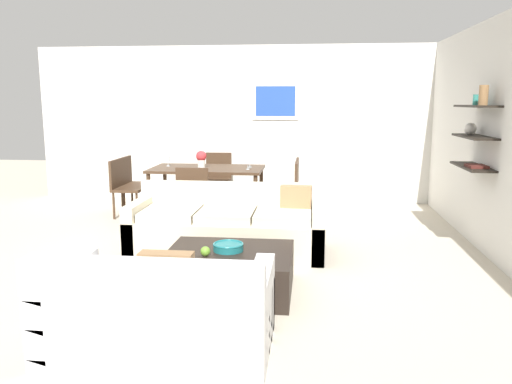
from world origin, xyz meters
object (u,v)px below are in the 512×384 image
Objects in this scene: coffee_table at (229,272)px; apple_on_coffee_table at (205,251)px; decorative_bowl at (228,247)px; dining_chair_head at (218,175)px; dining_chair_left_near at (123,184)px; wine_glass_right_near at (248,161)px; dining_chair_right_far at (290,183)px; dining_table at (207,172)px; dining_chair_right_near at (289,187)px; centerpiece_vase at (201,158)px; loveseat_white at (160,312)px; dining_chair_foot at (194,194)px; dining_chair_left_far at (133,180)px; sofa_beige at (229,228)px; wine_glass_left_far at (168,159)px; wine_glass_right_far at (250,160)px.

apple_on_coffee_table is at bearing -142.60° from coffee_table.
decorative_bowl is 4.06m from dining_chair_head.
wine_glass_right_near reaches higher than dining_chair_left_near.
decorative_bowl is at bearing 46.94° from apple_on_coffee_table.
coffee_table is at bearing -97.18° from dining_chair_right_far.
dining_chair_head is at bearing 90.00° from dining_table.
centerpiece_vase is (-1.34, 0.17, 0.40)m from dining_chair_right_near.
dining_chair_right_far reaches higher than loveseat_white.
dining_chair_foot reaches higher than decorative_bowl.
loveseat_white is at bearing -68.38° from dining_chair_left_far.
sofa_beige is 1.19m from dining_chair_foot.
coffee_table is at bearing -78.19° from dining_chair_head.
coffee_table is 1.33× the size of dining_chair_right_near.
dining_chair_right_far is at bearing 9.80° from dining_table.
dining_chair_left_far is at bearing 111.62° from loveseat_white.
dining_chair_right_near is 4.88× the size of wine_glass_right_near.
dining_chair_left_near is 1.26m from centerpiece_vase.
dining_chair_left_far and dining_chair_head have the same top height.
wine_glass_right_near is (0.65, -0.12, 0.20)m from dining_table.
dining_chair_right_far and dining_chair_right_near have the same top height.
coffee_table is at bearing -57.86° from dining_chair_left_far.
wine_glass_left_far reaches higher than dining_chair_right_far.
dining_chair_foot is 3.35× the size of centerpiece_vase.
apple_on_coffee_table is 4.21m from dining_chair_head.
dining_chair_right_near reaches higher than loveseat_white.
dining_chair_head is 1.07m from wine_glass_left_far.
dining_chair_right_far is at bearing -28.10° from dining_chair_head.
dining_chair_foot is at bearing -129.94° from wine_glass_right_near.
wine_glass_right_near is at bearing 89.65° from sofa_beige.
wine_glass_left_far is (-1.47, 3.20, 0.44)m from decorative_bowl.
sofa_beige is 1.40m from apple_on_coffee_table.
loveseat_white is 1.28m from decorative_bowl.
decorative_bowl is 3.00m from wine_glass_right_near.
coffee_table is at bearing -73.42° from centerpiece_vase.
loveseat_white is 4.25m from wine_glass_right_near.
dining_chair_right_far is at bearing 9.80° from dining_chair_left_near.
coffee_table is 3.60m from dining_chair_left_near.
dining_chair_right_near and dining_chair_left_far have the same top height.
wine_glass_left_far is 1.29m from wine_glass_right_far.
dining_chair_right_near is 0.73m from wine_glass_right_near.
apple_on_coffee_table is at bearing -99.93° from dining_chair_right_far.
dining_table is at bearing -169.49° from wine_glass_right_far.
dining_chair_right_far is at bearing 0.00° from dining_chair_left_far.
dining_chair_foot is 4.88× the size of wine_glass_right_near.
dining_chair_right_near is (0.42, 2.91, 0.31)m from coffee_table.
decorative_bowl is at bearing -86.49° from wine_glass_right_near.
sofa_beige reaches higher than dining_table.
wine_glass_right_far is (1.91, 0.34, 0.36)m from dining_chair_left_near.
dining_table is 0.68m from wine_glass_left_far.
dining_chair_foot reaches higher than coffee_table.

